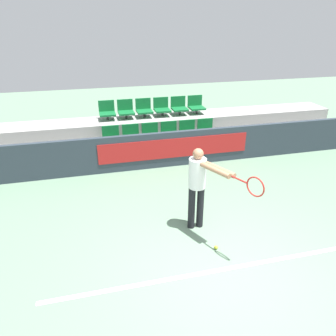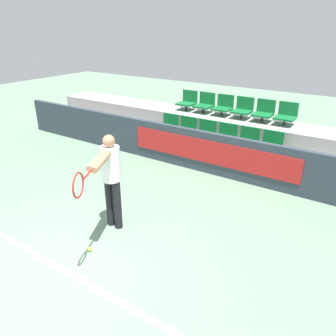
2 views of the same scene
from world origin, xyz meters
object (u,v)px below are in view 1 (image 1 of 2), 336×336
at_px(stadium_chair_1, 131,136).
at_px(tennis_ball, 216,247).
at_px(stadium_chair_10, 179,107).
at_px(stadium_chair_2, 151,134).
at_px(stadium_chair_4, 188,131).
at_px(stadium_chair_11, 196,105).
at_px(stadium_chair_0, 111,137).
at_px(stadium_chair_6, 107,111).
at_px(stadium_chair_5, 206,129).
at_px(stadium_chair_8, 144,109).
at_px(stadium_chair_7, 126,110).
at_px(stadium_chair_3, 170,133).
at_px(stadium_chair_9, 162,108).
at_px(tennis_player, 200,182).

xyz_separation_m(stadium_chair_1, tennis_ball, (0.84, -4.23, -0.66)).
bearing_deg(stadium_chair_10, stadium_chair_2, -137.92).
relative_size(stadium_chair_4, stadium_chair_11, 1.00).
relative_size(stadium_chair_0, stadium_chair_10, 1.00).
bearing_deg(stadium_chair_2, stadium_chair_4, 0.00).
bearing_deg(stadium_chair_0, stadium_chair_6, 90.00).
distance_m(stadium_chair_5, stadium_chair_8, 1.96).
bearing_deg(stadium_chair_7, stadium_chair_1, -90.00).
relative_size(stadium_chair_3, stadium_chair_11, 1.00).
xyz_separation_m(stadium_chair_0, stadium_chair_9, (1.63, 0.98, 0.46)).
bearing_deg(stadium_chair_0, stadium_chair_5, 0.00).
xyz_separation_m(stadium_chair_5, tennis_player, (-1.44, -3.58, 0.30)).
bearing_deg(stadium_chair_0, stadium_chair_11, 19.86).
xyz_separation_m(stadium_chair_8, tennis_player, (0.18, -4.56, -0.16)).
height_order(stadium_chair_5, stadium_chair_10, stadium_chair_10).
bearing_deg(stadium_chair_4, stadium_chair_9, 118.97).
bearing_deg(stadium_chair_2, stadium_chair_9, 61.03).
distance_m(stadium_chair_9, stadium_chair_11, 1.09).
height_order(stadium_chair_0, tennis_player, tennis_player).
bearing_deg(stadium_chair_5, stadium_chair_11, 90.00).
bearing_deg(stadium_chair_10, stadium_chair_4, -90.00).
bearing_deg(tennis_player, stadium_chair_0, 84.12).
relative_size(stadium_chair_2, tennis_ball, 7.92).
xyz_separation_m(stadium_chair_4, tennis_ball, (-0.79, -4.23, -0.66)).
bearing_deg(stadium_chair_1, stadium_chair_5, 0.00).
xyz_separation_m(stadium_chair_9, stadium_chair_11, (1.09, 0.00, 0.00)).
relative_size(stadium_chair_5, stadium_chair_9, 1.00).
height_order(stadium_chair_4, stadium_chair_9, stadium_chair_9).
height_order(stadium_chair_9, stadium_chair_10, same).
xyz_separation_m(stadium_chair_6, tennis_ball, (1.38, -5.21, -1.12)).
xyz_separation_m(stadium_chair_5, stadium_chair_8, (-1.63, 0.98, 0.46)).
distance_m(stadium_chair_2, stadium_chair_8, 1.08).
bearing_deg(stadium_chair_4, stadium_chair_0, 180.00).
bearing_deg(stadium_chair_5, stadium_chair_8, 148.95).
xyz_separation_m(stadium_chair_6, tennis_player, (1.27, -4.56, -0.16)).
relative_size(stadium_chair_9, tennis_ball, 7.92).
xyz_separation_m(stadium_chair_11, tennis_player, (-1.44, -4.56, -0.16)).
xyz_separation_m(stadium_chair_2, stadium_chair_6, (-1.09, 0.98, 0.46)).
height_order(stadium_chair_11, tennis_ball, stadium_chair_11).
xyz_separation_m(stadium_chair_1, stadium_chair_7, (0.00, 0.98, 0.46)).
bearing_deg(stadium_chair_5, stadium_chair_7, 155.70).
bearing_deg(stadium_chair_7, stadium_chair_4, -31.05).
bearing_deg(stadium_chair_7, stadium_chair_6, 180.00).
height_order(stadium_chair_1, stadium_chair_11, stadium_chair_11).
xyz_separation_m(stadium_chair_0, stadium_chair_6, (0.00, 0.98, 0.46)).
distance_m(stadium_chair_1, stadium_chair_10, 1.96).
bearing_deg(stadium_chair_2, stadium_chair_10, 42.08).
relative_size(stadium_chair_3, stadium_chair_7, 1.00).
bearing_deg(stadium_chair_4, stadium_chair_10, 90.00).
height_order(stadium_chair_0, stadium_chair_4, same).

